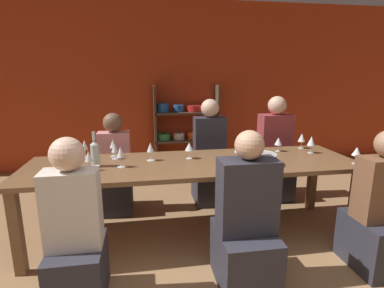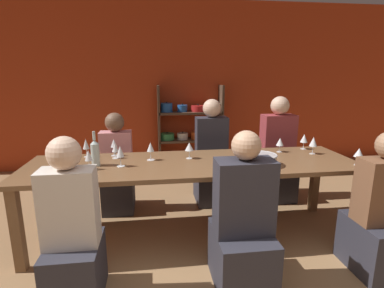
{
  "view_description": "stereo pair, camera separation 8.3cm",
  "coord_description": "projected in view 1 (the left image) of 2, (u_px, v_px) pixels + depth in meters",
  "views": [
    {
      "loc": [
        -0.48,
        -1.19,
        1.55
      ],
      "look_at": [
        -0.02,
        1.55,
        0.9
      ],
      "focal_mm": 28.0,
      "sensor_mm": 36.0,
      "label": 1
    },
    {
      "loc": [
        -0.4,
        -1.2,
        1.55
      ],
      "look_at": [
        -0.02,
        1.55,
        0.9
      ],
      "focal_mm": 28.0,
      "sensor_mm": 36.0,
      "label": 2
    }
  ],
  "objects": [
    {
      "name": "wine_glass_red_b",
      "position": [
        150.0,
        148.0,
        2.82
      ],
      "size": [
        0.07,
        0.07,
        0.17
      ],
      "color": "white",
      "rests_on": "dining_table"
    },
    {
      "name": "person_far_b",
      "position": [
        274.0,
        160.0,
        3.8
      ],
      "size": [
        0.4,
        0.5,
        1.29
      ],
      "rotation": [
        0.0,
        0.0,
        3.14
      ],
      "color": "#2D2D38",
      "rests_on": "ground_plane"
    },
    {
      "name": "wine_glass_white_e",
      "position": [
        302.0,
        138.0,
        3.29
      ],
      "size": [
        0.08,
        0.08,
        0.17
      ],
      "color": "white",
      "rests_on": "dining_table"
    },
    {
      "name": "wine_glass_white_b",
      "position": [
        239.0,
        148.0,
        2.78
      ],
      "size": [
        0.08,
        0.08,
        0.18
      ],
      "color": "white",
      "rests_on": "dining_table"
    },
    {
      "name": "shelf_unit",
      "position": [
        187.0,
        135.0,
        4.97
      ],
      "size": [
        1.06,
        0.3,
        1.37
      ],
      "color": "#4C3828",
      "rests_on": "ground_plane"
    },
    {
      "name": "wine_glass_empty_a",
      "position": [
        115.0,
        149.0,
        2.87
      ],
      "size": [
        0.06,
        0.06,
        0.15
      ],
      "color": "white",
      "rests_on": "dining_table"
    },
    {
      "name": "wine_bottle_green",
      "position": [
        95.0,
        153.0,
        2.63
      ],
      "size": [
        0.07,
        0.07,
        0.31
      ],
      "color": "#B2C6C1",
      "rests_on": "dining_table"
    },
    {
      "name": "wine_glass_red_a",
      "position": [
        121.0,
        153.0,
        2.61
      ],
      "size": [
        0.07,
        0.07,
        0.19
      ],
      "color": "white",
      "rests_on": "dining_table"
    },
    {
      "name": "wine_glass_empty_d",
      "position": [
        357.0,
        152.0,
        2.72
      ],
      "size": [
        0.08,
        0.08,
        0.16
      ],
      "color": "white",
      "rests_on": "dining_table"
    },
    {
      "name": "person_far_a",
      "position": [
        209.0,
        164.0,
        3.67
      ],
      "size": [
        0.37,
        0.47,
        1.27
      ],
      "rotation": [
        0.0,
        0.0,
        3.14
      ],
      "color": "#2D2D38",
      "rests_on": "ground_plane"
    },
    {
      "name": "wine_glass_white_d",
      "position": [
        189.0,
        147.0,
        2.88
      ],
      "size": [
        0.08,
        0.08,
        0.16
      ],
      "color": "white",
      "rests_on": "dining_table"
    },
    {
      "name": "wine_glass_empty_c",
      "position": [
        113.0,
        144.0,
        2.95
      ],
      "size": [
        0.07,
        0.07,
        0.17
      ],
      "color": "white",
      "rests_on": "dining_table"
    },
    {
      "name": "person_near_b",
      "position": [
        378.0,
        219.0,
        2.39
      ],
      "size": [
        0.38,
        0.48,
        1.14
      ],
      "color": "#2D2D38",
      "rests_on": "ground_plane"
    },
    {
      "name": "mixing_bowl",
      "position": [
        260.0,
        159.0,
        2.71
      ],
      "size": [
        0.3,
        0.3,
        0.1
      ],
      "color": "#B7BABC",
      "rests_on": "dining_table"
    },
    {
      "name": "person_near_a",
      "position": [
        246.0,
        231.0,
        2.2
      ],
      "size": [
        0.41,
        0.52,
        1.18
      ],
      "color": "#2D2D38",
      "rests_on": "ground_plane"
    },
    {
      "name": "dining_table",
      "position": [
        194.0,
        170.0,
        2.81
      ],
      "size": [
        3.06,
        0.87,
        0.75
      ],
      "color": "brown",
      "rests_on": "ground_plane"
    },
    {
      "name": "wine_glass_red_c",
      "position": [
        85.0,
        145.0,
        2.91
      ],
      "size": [
        0.06,
        0.06,
        0.18
      ],
      "color": "white",
      "rests_on": "dining_table"
    },
    {
      "name": "wine_glass_empty_b",
      "position": [
        311.0,
        141.0,
        3.09
      ],
      "size": [
        0.08,
        0.08,
        0.18
      ],
      "color": "white",
      "rests_on": "dining_table"
    },
    {
      "name": "wine_glass_white_a",
      "position": [
        89.0,
        157.0,
        2.52
      ],
      "size": [
        0.06,
        0.06,
        0.17
      ],
      "color": "white",
      "rests_on": "dining_table"
    },
    {
      "name": "wall_back_red",
      "position": [
        171.0,
        86.0,
        4.94
      ],
      "size": [
        8.8,
        0.06,
        2.7
      ],
      "color": "#B23819",
      "rests_on": "ground_plane"
    },
    {
      "name": "wine_glass_white_c",
      "position": [
        278.0,
        142.0,
        3.16
      ],
      "size": [
        0.08,
        0.08,
        0.15
      ],
      "color": "white",
      "rests_on": "dining_table"
    },
    {
      "name": "person_near_c",
      "position": [
        76.0,
        243.0,
        2.02
      ],
      "size": [
        0.36,
        0.45,
        1.17
      ],
      "color": "#2D2D38",
      "rests_on": "ground_plane"
    },
    {
      "name": "person_far_c",
      "position": [
        116.0,
        175.0,
        3.41
      ],
      "size": [
        0.35,
        0.44,
        1.14
      ],
      "rotation": [
        0.0,
        0.0,
        3.14
      ],
      "color": "#2D2D38",
      "rests_on": "ground_plane"
    }
  ]
}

